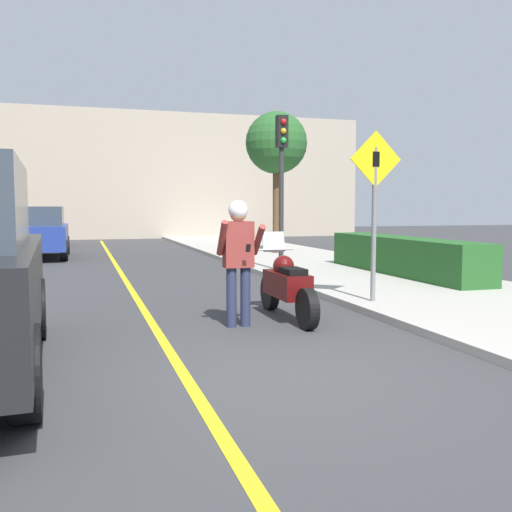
# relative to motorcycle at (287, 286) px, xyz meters

# --- Properties ---
(ground_plane) EXTENTS (80.00, 80.00, 0.00)m
(ground_plane) POSITION_rel_motorcycle_xyz_m (-1.36, -2.66, -0.49)
(ground_plane) COLOR #38383A
(sidewalk_curb) EXTENTS (4.40, 44.00, 0.11)m
(sidewalk_curb) POSITION_rel_motorcycle_xyz_m (3.44, 1.34, -0.43)
(sidewalk_curb) COLOR #ADA89E
(sidewalk_curb) RESTS_ON ground
(road_center_line) EXTENTS (0.12, 36.00, 0.01)m
(road_center_line) POSITION_rel_motorcycle_xyz_m (-1.96, 3.34, -0.48)
(road_center_line) COLOR yellow
(road_center_line) RESTS_ON ground
(building_backdrop) EXTENTS (28.00, 1.20, 6.73)m
(building_backdrop) POSITION_rel_motorcycle_xyz_m (-1.36, 23.34, 2.88)
(building_backdrop) COLOR #B2A38E
(building_backdrop) RESTS_ON ground
(motorcycle) EXTENTS (0.62, 2.16, 1.27)m
(motorcycle) POSITION_rel_motorcycle_xyz_m (0.00, 0.00, 0.00)
(motorcycle) COLOR black
(motorcycle) RESTS_ON ground
(person_biker) EXTENTS (0.59, 0.48, 1.75)m
(person_biker) POSITION_rel_motorcycle_xyz_m (-0.83, -0.35, 0.59)
(person_biker) COLOR #282D4C
(person_biker) RESTS_ON ground
(crossing_sign) EXTENTS (0.91, 0.08, 2.77)m
(crossing_sign) POSITION_rel_motorcycle_xyz_m (1.68, 0.45, 1.29)
(crossing_sign) COLOR slate
(crossing_sign) RESTS_ON sidewalk_curb
(traffic_light) EXTENTS (0.26, 0.30, 3.73)m
(traffic_light) POSITION_rel_motorcycle_xyz_m (1.77, 5.19, 2.22)
(traffic_light) COLOR #2D2D30
(traffic_light) RESTS_ON sidewalk_curb
(hedge_row) EXTENTS (0.90, 5.54, 0.85)m
(hedge_row) POSITION_rel_motorcycle_xyz_m (4.24, 3.75, 0.05)
(hedge_row) COLOR #235623
(hedge_row) RESTS_ON sidewalk_curb
(street_tree) EXTENTS (2.08, 2.08, 4.76)m
(street_tree) POSITION_rel_motorcycle_xyz_m (3.48, 10.52, 3.30)
(street_tree) COLOR brown
(street_tree) RESTS_ON sidewalk_curb
(parked_car_blue) EXTENTS (1.88, 4.20, 1.68)m
(parked_car_blue) POSITION_rel_motorcycle_xyz_m (-4.23, 11.93, 0.37)
(parked_car_blue) COLOR black
(parked_car_blue) RESTS_ON ground
(parked_car_red) EXTENTS (1.88, 4.20, 1.68)m
(parked_car_red) POSITION_rel_motorcycle_xyz_m (-4.74, 18.25, 0.37)
(parked_car_red) COLOR black
(parked_car_red) RESTS_ON ground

